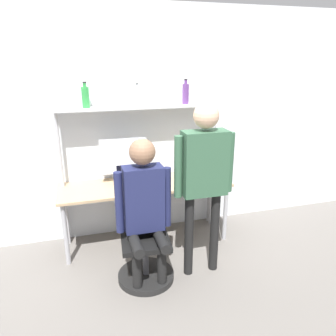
{
  "coord_description": "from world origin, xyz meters",
  "views": [
    {
      "loc": [
        -0.73,
        -3.13,
        2.12
      ],
      "look_at": [
        0.12,
        -0.2,
        1.09
      ],
      "focal_mm": 35.0,
      "sensor_mm": 36.0,
      "label": 1
    }
  ],
  "objects_px": {
    "cell_phone": "(154,185)",
    "bottle_purple": "(186,93)",
    "laptop": "(130,182)",
    "office_chair": "(145,252)",
    "monitor": "(124,158)",
    "bottle_clear": "(137,96)",
    "bottle_green": "(85,97)",
    "person_standing": "(204,169)",
    "person_seated": "(144,202)"
  },
  "relations": [
    {
      "from": "office_chair",
      "to": "bottle_clear",
      "type": "distance_m",
      "value": 1.67
    },
    {
      "from": "monitor",
      "to": "person_standing",
      "type": "distance_m",
      "value": 1.1
    },
    {
      "from": "office_chair",
      "to": "bottle_purple",
      "type": "distance_m",
      "value": 1.82
    },
    {
      "from": "monitor",
      "to": "person_standing",
      "type": "xyz_separation_m",
      "value": [
        0.63,
        -0.9,
        0.11
      ]
    },
    {
      "from": "person_seated",
      "to": "bottle_green",
      "type": "bearing_deg",
      "value": 114.92
    },
    {
      "from": "cell_phone",
      "to": "person_standing",
      "type": "height_order",
      "value": "person_standing"
    },
    {
      "from": "monitor",
      "to": "bottle_clear",
      "type": "relative_size",
      "value": 2.21
    },
    {
      "from": "office_chair",
      "to": "bottle_purple",
      "type": "relative_size",
      "value": 3.23
    },
    {
      "from": "laptop",
      "to": "monitor",
      "type": "bearing_deg",
      "value": 96.43
    },
    {
      "from": "person_seated",
      "to": "monitor",
      "type": "bearing_deg",
      "value": 93.21
    },
    {
      "from": "laptop",
      "to": "bottle_purple",
      "type": "xyz_separation_m",
      "value": [
        0.73,
        0.25,
        0.92
      ]
    },
    {
      "from": "monitor",
      "to": "bottle_purple",
      "type": "height_order",
      "value": "bottle_purple"
    },
    {
      "from": "monitor",
      "to": "bottle_clear",
      "type": "bearing_deg",
      "value": 7.56
    },
    {
      "from": "monitor",
      "to": "person_seated",
      "type": "xyz_separation_m",
      "value": [
        0.05,
        -0.88,
        -0.16
      ]
    },
    {
      "from": "laptop",
      "to": "office_chair",
      "type": "distance_m",
      "value": 0.81
    },
    {
      "from": "person_seated",
      "to": "bottle_purple",
      "type": "height_order",
      "value": "bottle_purple"
    },
    {
      "from": "cell_phone",
      "to": "bottle_purple",
      "type": "distance_m",
      "value": 1.12
    },
    {
      "from": "bottle_green",
      "to": "office_chair",
      "type": "bearing_deg",
      "value": -63.74
    },
    {
      "from": "laptop",
      "to": "person_seated",
      "type": "bearing_deg",
      "value": -87.91
    },
    {
      "from": "office_chair",
      "to": "monitor",
      "type": "bearing_deg",
      "value": 93.65
    },
    {
      "from": "bottle_purple",
      "to": "cell_phone",
      "type": "bearing_deg",
      "value": -149.27
    },
    {
      "from": "laptop",
      "to": "cell_phone",
      "type": "bearing_deg",
      "value": -4.13
    },
    {
      "from": "laptop",
      "to": "bottle_purple",
      "type": "height_order",
      "value": "bottle_purple"
    },
    {
      "from": "laptop",
      "to": "person_seated",
      "type": "height_order",
      "value": "person_seated"
    },
    {
      "from": "bottle_green",
      "to": "bottle_clear",
      "type": "bearing_deg",
      "value": -0.0
    },
    {
      "from": "laptop",
      "to": "bottle_green",
      "type": "height_order",
      "value": "bottle_green"
    },
    {
      "from": "monitor",
      "to": "bottle_purple",
      "type": "bearing_deg",
      "value": 1.9
    },
    {
      "from": "office_chair",
      "to": "bottle_purple",
      "type": "bearing_deg",
      "value": 50.92
    },
    {
      "from": "monitor",
      "to": "bottle_green",
      "type": "relative_size",
      "value": 1.98
    },
    {
      "from": "bottle_purple",
      "to": "office_chair",
      "type": "bearing_deg",
      "value": -129.08
    },
    {
      "from": "person_standing",
      "to": "bottle_green",
      "type": "distance_m",
      "value": 1.49
    },
    {
      "from": "laptop",
      "to": "bottle_clear",
      "type": "xyz_separation_m",
      "value": [
        0.16,
        0.25,
        0.9
      ]
    },
    {
      "from": "monitor",
      "to": "person_seated",
      "type": "distance_m",
      "value": 0.89
    },
    {
      "from": "bottle_purple",
      "to": "bottle_clear",
      "type": "relative_size",
      "value": 1.15
    },
    {
      "from": "office_chair",
      "to": "person_standing",
      "type": "bearing_deg",
      "value": -6.96
    },
    {
      "from": "bottle_purple",
      "to": "person_seated",
      "type": "bearing_deg",
      "value": -127.82
    },
    {
      "from": "laptop",
      "to": "bottle_clear",
      "type": "height_order",
      "value": "bottle_clear"
    },
    {
      "from": "person_standing",
      "to": "cell_phone",
      "type": "bearing_deg",
      "value": 116.64
    },
    {
      "from": "bottle_green",
      "to": "person_standing",
      "type": "bearing_deg",
      "value": -42.99
    },
    {
      "from": "office_chair",
      "to": "bottle_clear",
      "type": "relative_size",
      "value": 3.73
    },
    {
      "from": "monitor",
      "to": "office_chair",
      "type": "bearing_deg",
      "value": -86.35
    },
    {
      "from": "cell_phone",
      "to": "bottle_green",
      "type": "distance_m",
      "value": 1.22
    },
    {
      "from": "cell_phone",
      "to": "person_standing",
      "type": "distance_m",
      "value": 0.83
    },
    {
      "from": "person_standing",
      "to": "bottle_clear",
      "type": "distance_m",
      "value": 1.18
    },
    {
      "from": "person_standing",
      "to": "bottle_green",
      "type": "bearing_deg",
      "value": 137.01
    },
    {
      "from": "office_chair",
      "to": "person_standing",
      "type": "height_order",
      "value": "person_standing"
    },
    {
      "from": "office_chair",
      "to": "person_seated",
      "type": "relative_size",
      "value": 0.63
    },
    {
      "from": "monitor",
      "to": "office_chair",
      "type": "height_order",
      "value": "monitor"
    },
    {
      "from": "laptop",
      "to": "person_standing",
      "type": "relative_size",
      "value": 0.17
    },
    {
      "from": "person_seated",
      "to": "person_standing",
      "type": "relative_size",
      "value": 0.83
    }
  ]
}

